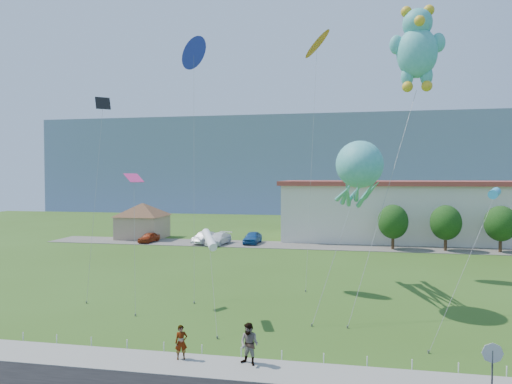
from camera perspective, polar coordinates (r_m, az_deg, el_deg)
ground at (r=24.75m, az=1.21°, el=-19.03°), size 160.00×160.00×0.00m
sidewalk at (r=22.22m, az=-0.01°, el=-21.41°), size 80.00×2.50×0.10m
parking_strip at (r=58.59m, az=6.78°, el=-6.70°), size 70.00×6.00×0.06m
hill_ridge at (r=142.89m, az=9.01°, el=3.43°), size 160.00×50.00×25.00m
pavilion at (r=67.08m, az=-13.98°, el=-3.07°), size 9.20×9.20×5.00m
warehouse at (r=70.58m, az=28.89°, el=-2.11°), size 61.00×15.00×8.20m
stop_sign at (r=20.70m, az=27.45°, el=-18.03°), size 0.80×0.07×2.50m
rope_fence at (r=23.46m, az=0.67°, el=-19.58°), size 26.05×0.05×0.50m
tree_near at (r=57.41m, az=16.76°, el=-3.58°), size 3.60×3.60×5.47m
tree_mid at (r=58.37m, az=22.63°, el=-3.55°), size 3.60×3.60×5.47m
tree_far at (r=59.92m, az=28.26°, el=-3.50°), size 3.60×3.60×5.47m
pedestrian_left at (r=23.28m, az=-9.33°, el=-18.04°), size 0.70×0.60×1.63m
pedestrian_right at (r=22.34m, az=-0.84°, el=-18.46°), size 1.14×1.01×1.94m
parked_car_red at (r=62.75m, az=-13.24°, el=-5.54°), size 2.05×3.94×1.28m
parked_car_silver at (r=60.40m, az=-6.47°, el=-5.70°), size 2.51×4.73×1.48m
parked_car_white at (r=59.49m, az=-4.71°, el=-5.83°), size 2.87×5.26×1.45m
parked_car_blue at (r=59.95m, az=-0.45°, el=-5.71°), size 2.08×4.65×1.55m
octopus_kite at (r=32.93m, az=12.72°, el=1.98°), size 4.52×12.34×11.27m
teddy_bear_kite at (r=36.48m, az=19.50°, el=16.78°), size 6.93×9.31×21.18m
small_kite_cyan at (r=28.69m, az=27.63°, el=-0.24°), size 4.39×4.89×8.37m
small_kite_pink at (r=32.70m, az=-15.01°, el=0.22°), size 2.18×3.78×9.19m
small_kite_orange at (r=43.59m, az=7.60°, el=17.22°), size 1.80×8.19×21.60m
small_kite_black at (r=37.06m, az=-18.81°, el=7.79°), size 1.43×4.58×14.95m
small_kite_blue at (r=38.96m, az=-7.78°, el=16.19°), size 2.84×6.65×19.61m
small_kite_white at (r=28.15m, az=-5.85°, el=-5.99°), size 1.62×4.19×5.44m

